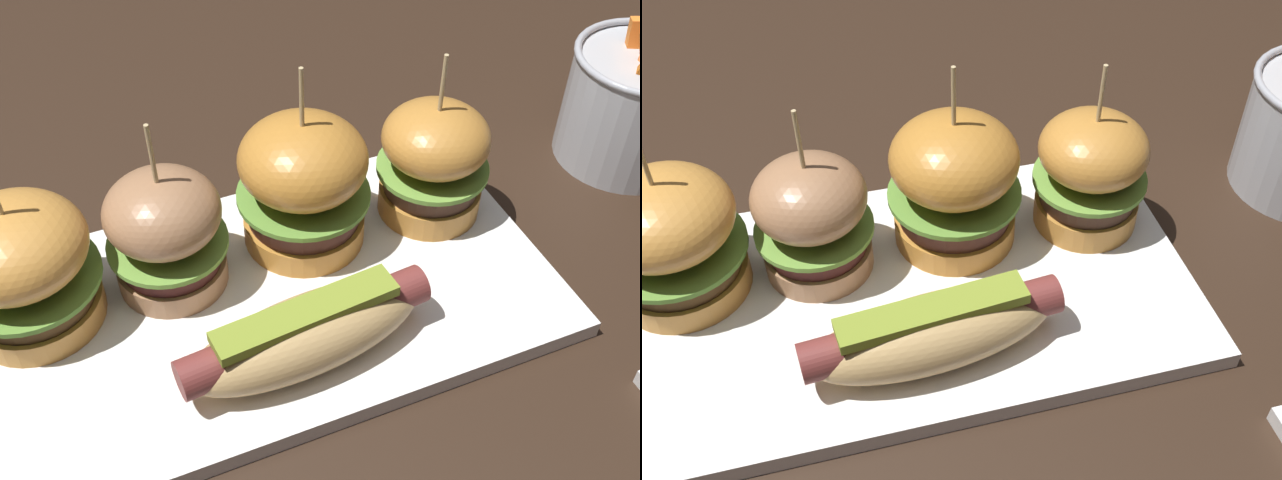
{
  "view_description": "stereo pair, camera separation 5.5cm",
  "coord_description": "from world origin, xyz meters",
  "views": [
    {
      "loc": [
        -0.11,
        -0.36,
        0.44
      ],
      "look_at": [
        0.04,
        0.0,
        0.05
      ],
      "focal_mm": 44.97,
      "sensor_mm": 36.0,
      "label": 1
    },
    {
      "loc": [
        -0.06,
        -0.38,
        0.44
      ],
      "look_at": [
        0.04,
        0.0,
        0.05
      ],
      "focal_mm": 44.97,
      "sensor_mm": 36.0,
      "label": 2
    }
  ],
  "objects": [
    {
      "name": "slider_center_right",
      "position": [
        0.05,
        0.05,
        0.07
      ],
      "size": [
        0.1,
        0.1,
        0.15
      ],
      "color": "#C27E30",
      "rests_on": "platter_main"
    },
    {
      "name": "fries_bucket",
      "position": [
        0.35,
        0.05,
        0.05
      ],
      "size": [
        0.12,
        0.12,
        0.15
      ],
      "color": "#B7BABF",
      "rests_on": "ground"
    },
    {
      "name": "platter_main",
      "position": [
        0.0,
        0.0,
        0.01
      ],
      "size": [
        0.41,
        0.23,
        0.01
      ],
      "primitive_type": "cube",
      "color": "white",
      "rests_on": "ground"
    },
    {
      "name": "slider_far_left",
      "position": [
        -0.15,
        0.04,
        0.06
      ],
      "size": [
        0.1,
        0.1,
        0.14
      ],
      "color": "gold",
      "rests_on": "platter_main"
    },
    {
      "name": "slider_far_right",
      "position": [
        0.15,
        0.04,
        0.06
      ],
      "size": [
        0.09,
        0.09,
        0.14
      ],
      "color": "#C28034",
      "rests_on": "platter_main"
    },
    {
      "name": "hot_dog",
      "position": [
        0.01,
        -0.06,
        0.04
      ],
      "size": [
        0.17,
        0.07,
        0.05
      ],
      "color": "tan",
      "rests_on": "platter_main"
    },
    {
      "name": "ground_plane",
      "position": [
        0.0,
        0.0,
        0.0
      ],
      "size": [
        3.0,
        3.0,
        0.0
      ],
      "primitive_type": "plane",
      "color": "black"
    },
    {
      "name": "slider_center_left",
      "position": [
        -0.06,
        0.04,
        0.06
      ],
      "size": [
        0.08,
        0.08,
        0.14
      ],
      "color": "#A4744E",
      "rests_on": "platter_main"
    }
  ]
}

